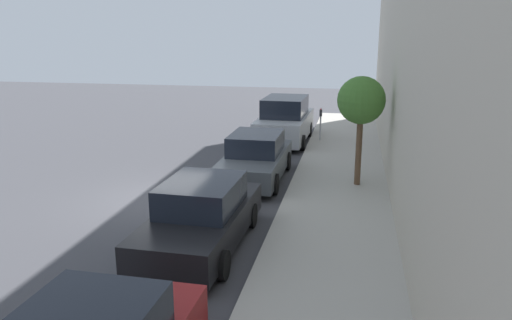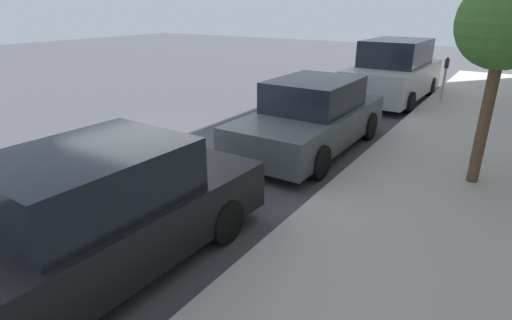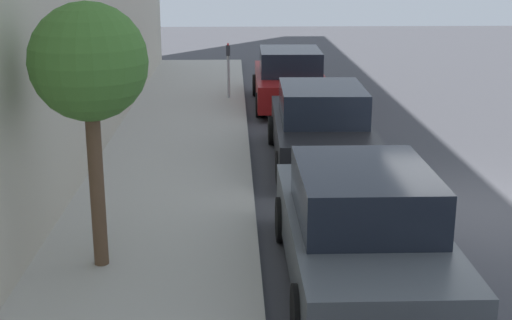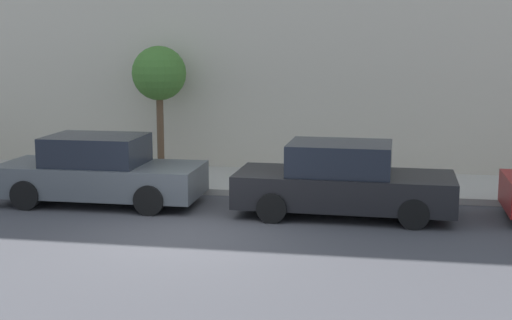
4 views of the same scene
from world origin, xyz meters
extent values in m
plane|color=#424247|center=(0.00, 0.00, 0.00)|extent=(60.00, 60.00, 0.00)
cube|color=#B2ADA3|center=(4.99, 0.00, 0.07)|extent=(2.98, 32.00, 0.15)
cube|color=black|center=(2.11, -2.82, 0.56)|extent=(1.91, 4.54, 0.68)
cube|color=black|center=(2.11, -2.72, 1.22)|extent=(1.64, 2.14, 0.64)
cylinder|color=black|center=(1.26, -1.42, 0.30)|extent=(0.22, 0.61, 0.61)
cylinder|color=black|center=(2.96, -1.42, 0.30)|extent=(0.22, 0.61, 0.61)
cylinder|color=black|center=(1.26, -4.21, 0.30)|extent=(0.22, 0.61, 0.61)
cylinder|color=black|center=(2.96, -4.21, 0.30)|extent=(0.22, 0.61, 0.61)
cube|color=#4C5156|center=(2.27, 2.60, 0.56)|extent=(1.82, 4.51, 0.68)
cube|color=black|center=(2.27, 2.70, 1.22)|extent=(1.59, 2.11, 0.64)
cylinder|color=black|center=(1.42, 3.99, 0.32)|extent=(0.22, 0.65, 0.65)
cylinder|color=black|center=(3.12, 3.99, 0.32)|extent=(0.22, 0.65, 0.65)
cylinder|color=black|center=(1.42, 1.20, 0.32)|extent=(0.22, 0.65, 0.65)
cylinder|color=black|center=(3.12, 1.20, 0.32)|extent=(0.22, 0.65, 0.65)
cube|color=#B7BABF|center=(2.40, 8.52, 0.70)|extent=(2.09, 4.85, 0.96)
cube|color=black|center=(2.40, 8.52, 1.58)|extent=(1.79, 2.64, 0.80)
cylinder|color=black|center=(1.47, 10.01, 0.33)|extent=(0.22, 0.65, 0.65)
cylinder|color=black|center=(3.33, 10.01, 0.33)|extent=(0.22, 0.65, 0.65)
cylinder|color=black|center=(1.47, 7.03, 0.33)|extent=(0.22, 0.65, 0.65)
cylinder|color=black|center=(3.33, 7.03, 0.33)|extent=(0.22, 0.65, 0.65)
cylinder|color=#ADADB2|center=(3.95, 8.57, 0.67)|extent=(0.07, 0.07, 1.05)
cube|color=#2D2D33|center=(3.95, 8.57, 1.34)|extent=(0.11, 0.15, 0.28)
cube|color=red|center=(3.95, 8.57, 1.50)|extent=(0.04, 0.09, 0.05)
cylinder|color=brown|center=(5.55, 2.25, 1.26)|extent=(0.18, 0.18, 2.22)
sphere|color=#42752D|center=(5.55, 2.25, 2.76)|extent=(1.43, 1.43, 1.43)
camera|label=1|loc=(5.36, -12.85, 4.77)|focal=35.00mm
camera|label=2|loc=(5.88, -5.11, 3.00)|focal=28.00mm
camera|label=3|loc=(3.84, 10.78, 4.01)|focal=50.00mm
camera|label=4|loc=(-12.52, -3.54, 3.67)|focal=50.00mm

